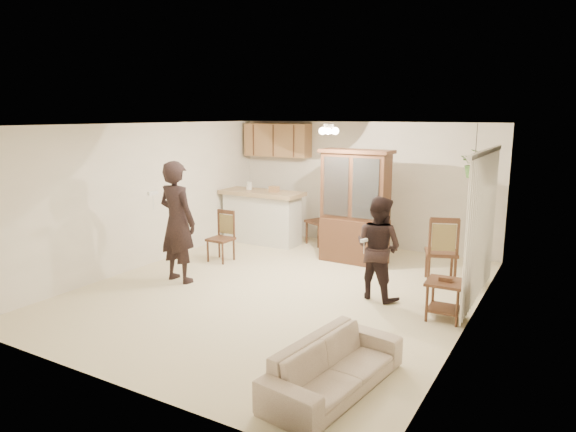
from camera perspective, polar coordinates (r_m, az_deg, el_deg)
The scene contains 23 objects.
floor at distance 7.96m, azimuth -0.81°, elevation -8.17°, with size 6.50×6.50×0.00m, color beige.
ceiling at distance 7.51m, azimuth -0.86°, elevation 10.13°, with size 5.50×6.50×0.02m, color white.
wall_back at distance 10.53m, azimuth 8.25°, elevation 3.51°, with size 5.50×0.02×2.50m, color white.
wall_front at distance 5.19m, azimuth -19.56°, elevation -5.03°, with size 5.50×0.02×2.50m, color white.
wall_left at distance 9.33m, azimuth -15.53°, elevation 2.22°, with size 0.02×6.50×2.50m, color white.
wall_right at distance 6.69m, azimuth 19.85°, elevation -1.48°, with size 0.02×6.50×2.50m, color white.
breakfast_bar at distance 10.70m, azimuth -2.91°, elevation -0.34°, with size 1.60×0.55×1.00m, color silver.
bar_top at distance 10.60m, azimuth -2.94°, elevation 2.57°, with size 1.75×0.70×0.08m, color tan.
upper_cabinets at distance 11.13m, azimuth -1.19°, elevation 8.43°, with size 1.50×0.34×0.70m, color #925E40.
vertical_blinds at distance 7.60m, azimuth 20.71°, elevation -1.23°, with size 0.06×2.30×2.10m, color silver, non-canonical shape.
ceiling_fixture at distance 8.48m, azimuth 4.53°, elevation 9.55°, with size 0.36×0.36×0.20m, color #FCE2BD, non-canonical shape.
hanging_plant at distance 9.02m, azimuth 20.05°, elevation 5.50°, with size 0.43×0.37×0.48m, color #2C6227.
plant_cord at distance 9.00m, azimuth 20.19°, elevation 7.56°, with size 0.01×0.01×0.65m, color black.
sofa at distance 5.16m, azimuth 5.18°, elevation -15.06°, with size 1.87×0.73×0.73m, color beige.
adult at distance 8.32m, azimuth -12.18°, elevation -1.13°, with size 0.66×0.43×1.80m, color black.
child at distance 7.54m, azimuth 9.98°, elevation -4.09°, with size 0.66×0.51×1.35m, color black.
china_hutch at distance 9.26m, azimuth 7.46°, elevation 0.95°, with size 1.30×0.52×2.04m.
side_table at distance 7.09m, azimuth 17.01°, elevation -8.85°, with size 0.50×0.50×0.58m.
chair_bar at distance 9.47m, azimuth -7.47°, elevation -3.45°, with size 0.41×0.41×0.92m.
chair_hutch_left at distance 10.59m, azimuth 3.59°, elevation -1.54°, with size 0.64×0.64×1.09m.
chair_hutch_right at distance 8.59m, azimuth 16.60°, elevation -5.04°, with size 0.62×0.62×1.09m.
controller_adult at distance 7.93m, azimuth -14.79°, elevation 2.47°, with size 0.05×0.17×0.05m, color white.
controller_child at distance 7.20m, azimuth 8.45°, elevation -2.71°, with size 0.04×0.13×0.04m, color white.
Camera 1 is at (3.84, -6.45, 2.65)m, focal length 32.00 mm.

